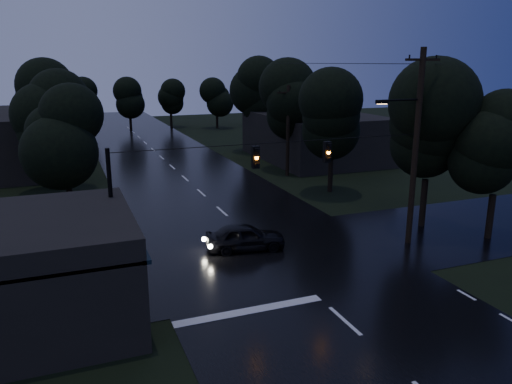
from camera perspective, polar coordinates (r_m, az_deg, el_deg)
main_road at (r=41.38m, az=-8.10°, el=1.51°), size 12.00×120.00×0.02m
cross_street at (r=24.94m, az=1.70°, el=-7.23°), size 60.00×9.00×0.02m
building_far_right at (r=49.58m, az=6.70°, el=6.31°), size 10.00×14.00×4.40m
building_far_left at (r=49.99m, az=-26.89°, el=5.25°), size 10.00×16.00×5.00m
utility_pole_main at (r=26.47m, az=17.66°, el=5.19°), size 3.50×0.30×10.00m
utility_pole_far at (r=41.50m, az=3.66°, el=7.11°), size 2.00×0.30×7.50m
anchor_pole_left at (r=21.29m, az=-16.07°, el=-3.13°), size 0.18×0.18×6.00m
span_signals at (r=22.82m, az=4.08°, el=4.39°), size 15.00×0.37×1.12m
tree_corner_near at (r=29.54m, az=19.30°, el=7.42°), size 4.48×4.48×9.44m
tree_corner_far at (r=28.88m, az=26.06°, el=5.10°), size 3.92×3.92×8.26m
tree_left_a at (r=31.54m, az=-21.11°, el=6.29°), size 3.92×3.92×8.26m
tree_left_b at (r=39.46m, az=-22.22°, el=8.23°), size 4.20×4.20×8.85m
tree_left_c at (r=49.40m, az=-22.93°, el=9.68°), size 4.48×4.48×9.44m
tree_right_a at (r=36.33m, az=8.76°, el=8.67°), size 4.20×4.20×8.85m
tree_right_b at (r=43.64m, az=4.16°, el=10.26°), size 4.48×4.48×9.44m
tree_right_c at (r=53.01m, az=0.03°, el=11.47°), size 4.76×4.76×10.03m
car at (r=25.40m, az=-1.23°, el=-5.17°), size 4.23×2.23×1.37m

